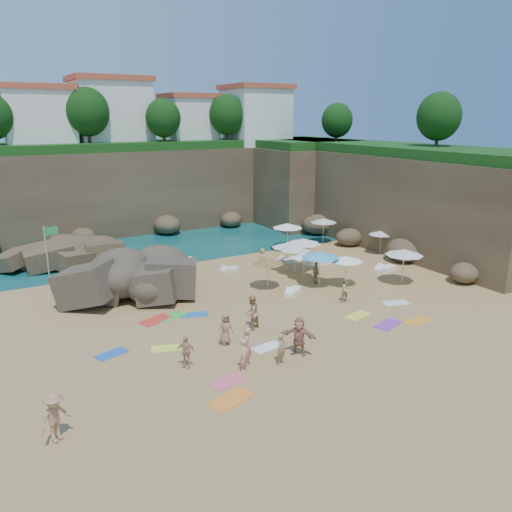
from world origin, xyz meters
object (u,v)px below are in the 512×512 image
person_stand_2 (190,266)px  person_stand_4 (262,258)px  rock_outcrop (135,297)px  lounger_0 (229,270)px  person_stand_1 (252,312)px  flag_pole (49,251)px  person_stand_5 (122,264)px  parasol_2 (288,227)px  parasol_1 (288,226)px  person_stand_0 (244,355)px  person_stand_6 (246,346)px  person_stand_3 (316,272)px  parasol_0 (295,247)px

person_stand_2 → person_stand_4: 5.74m
rock_outcrop → lounger_0: size_ratio=4.40×
person_stand_1 → flag_pole: bearing=-75.3°
rock_outcrop → person_stand_5: person_stand_5 is taller
parasol_2 → person_stand_2: (-10.68, -3.33, -1.09)m
parasol_1 → person_stand_2: bearing=-167.6°
person_stand_0 → person_stand_6: 0.56m
parasol_1 → person_stand_0: bearing=-128.7°
person_stand_0 → person_stand_1: 4.63m
rock_outcrop → person_stand_4: (10.52, 1.64, 0.72)m
flag_pole → lounger_0: bearing=-6.4°
parasol_2 → person_stand_3: bearing=-112.2°
person_stand_3 → person_stand_1: bearing=132.4°
flag_pole → parasol_0: size_ratio=1.94×
parasol_2 → person_stand_6: bearing=-128.4°
person_stand_0 → rock_outcrop: bearing=54.5°
person_stand_4 → person_stand_5: person_stand_5 is taller
person_stand_2 → person_stand_3: bearing=151.9°
parasol_0 → person_stand_6: (-9.79, -10.38, -1.10)m
person_stand_1 → person_stand_6: person_stand_1 is taller
person_stand_1 → person_stand_6: (-2.22, -3.44, -0.02)m
person_stand_1 → parasol_2: bearing=-152.0°
person_stand_0 → person_stand_1: bearing=13.7°
lounger_0 → person_stand_1: 10.61m
lounger_0 → person_stand_2: 3.01m
lounger_0 → flag_pole: bearing=156.0°
parasol_1 → lounger_0: (-6.99, -2.74, -2.12)m
flag_pole → lounger_0: flag_pole is taller
rock_outcrop → person_stand_5: (0.44, 4.55, 0.96)m
person_stand_0 → person_stand_4: bearing=13.9°
rock_outcrop → lounger_0: (7.72, 1.77, 0.13)m
lounger_0 → person_stand_6: size_ratio=0.87×
flag_pole → lounger_0: 12.57m
parasol_1 → parasol_2: size_ratio=1.24×
lounger_0 → person_stand_4: bearing=-20.2°
parasol_2 → person_stand_4: bearing=-141.1°
person_stand_4 → person_stand_6: 15.83m
lounger_0 → person_stand_2: person_stand_2 is taller
rock_outcrop → flag_pole: size_ratio=1.57×
parasol_0 → person_stand_6: 14.31m
flag_pole → person_stand_0: 16.40m
flag_pole → person_stand_0: bearing=-68.5°
flag_pole → person_stand_3: bearing=-22.8°
parasol_1 → flag_pole: bearing=-175.9°
parasol_1 → person_stand_0: parasol_1 is taller
person_stand_3 → person_stand_5: 13.94m
person_stand_5 → parasol_2: bearing=14.0°
person_stand_1 → person_stand_5: size_ratio=1.00×
parasol_2 → person_stand_6: size_ratio=1.11×
parasol_1 → person_stand_3: parasol_1 is taller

